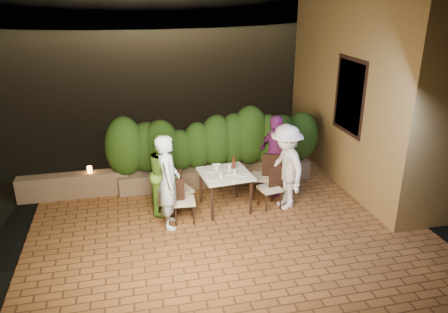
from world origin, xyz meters
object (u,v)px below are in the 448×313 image
object	(u,v)px
dining_table	(225,191)
diner_green	(165,173)
chair_right_back	(263,176)
bowl	(217,166)
beer_bottle	(234,163)
chair_right_front	(270,188)
chair_left_front	(184,200)
diner_blue	(168,182)
chair_left_back	(181,189)
diner_purple	(275,156)
diner_white	(286,167)
parapet_lamp	(90,170)

from	to	relation	value
dining_table	diner_green	distance (m)	1.22
chair_right_back	bowl	bearing A→B (deg)	19.32
beer_bottle	chair_right_front	world-z (taller)	beer_bottle
bowl	chair_left_front	bearing A→B (deg)	-140.25
bowl	diner_green	xyz separation A→B (m)	(-1.03, -0.13, 0.00)
dining_table	chair_right_back	xyz separation A→B (m)	(0.86, 0.31, 0.10)
dining_table	diner_blue	distance (m)	1.30
beer_bottle	chair_left_back	size ratio (longest dim) A/B	0.36
chair_right_front	diner_blue	distance (m)	2.05
beer_bottle	diner_purple	size ratio (longest dim) A/B	0.18
diner_blue	diner_white	bearing A→B (deg)	-79.82
bowl	diner_green	distance (m)	1.04
chair_left_back	diner_blue	xyz separation A→B (m)	(-0.29, -0.59, 0.44)
beer_bottle	diner_blue	size ratio (longest dim) A/B	0.18
diner_white	beer_bottle	bearing A→B (deg)	-114.79
diner_green	dining_table	bearing A→B (deg)	-80.95
diner_blue	parapet_lamp	size ratio (longest dim) A/B	12.32
dining_table	diner_blue	size ratio (longest dim) A/B	0.54
chair_left_back	chair_right_back	distance (m)	1.71
beer_bottle	diner_blue	world-z (taller)	diner_blue
beer_bottle	diner_white	distance (m)	1.00
chair_left_front	diner_purple	size ratio (longest dim) A/B	0.51
chair_left_back	diner_blue	bearing A→B (deg)	-136.18
bowl	chair_left_front	distance (m)	1.04
dining_table	diner_white	size ratio (longest dim) A/B	0.55
chair_right_back	diner_white	xyz separation A→B (m)	(0.28, -0.51, 0.37)
chair_left_back	diner_blue	size ratio (longest dim) A/B	0.49
dining_table	chair_right_back	bearing A→B (deg)	20.07
diner_white	diner_green	bearing A→B (deg)	-106.73
bowl	diner_purple	xyz separation A→B (m)	(1.24, 0.11, 0.08)
dining_table	chair_right_back	world-z (taller)	chair_right_back
bowl	diner_green	bearing A→B (deg)	-172.99
dining_table	diner_purple	distance (m)	1.31
bowl	diner_white	xyz separation A→B (m)	(1.24, -0.50, 0.07)
dining_table	chair_left_back	xyz separation A→B (m)	(-0.84, 0.18, 0.05)
chair_left_front	diner_white	world-z (taller)	diner_white
beer_bottle	chair_left_front	size ratio (longest dim) A/B	0.35
chair_right_front	diner_green	world-z (taller)	diner_green
beer_bottle	chair_right_back	distance (m)	0.82
chair_left_back	diner_purple	bearing A→B (deg)	-13.30
dining_table	chair_right_front	distance (m)	0.87
chair_right_back	diner_green	size ratio (longest dim) A/B	0.61
diner_blue	parapet_lamp	xyz separation A→B (m)	(-1.44, 1.63, -0.29)
chair_right_front	diner_purple	xyz separation A→B (m)	(0.29, 0.56, 0.43)
diner_green	parapet_lamp	distance (m)	1.78
chair_left_front	parapet_lamp	bearing A→B (deg)	142.77
chair_left_front	chair_right_front	world-z (taller)	chair_left_front
beer_bottle	chair_right_back	xyz separation A→B (m)	(0.67, 0.21, -0.43)
dining_table	beer_bottle	bearing A→B (deg)	28.15
bowl	chair_left_back	xyz separation A→B (m)	(-0.74, -0.13, -0.35)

